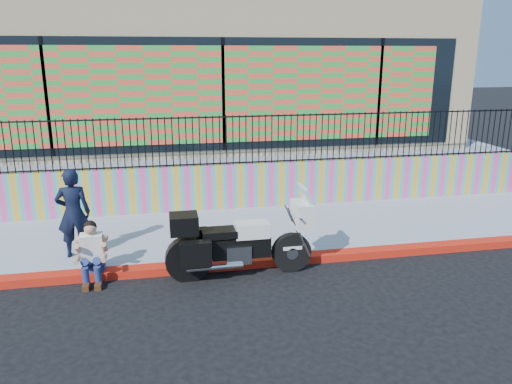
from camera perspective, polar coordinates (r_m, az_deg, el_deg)
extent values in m
plane|color=black|center=(9.51, -0.15, -8.41)|extent=(90.00, 90.00, 0.00)
cube|color=#B7260D|center=(9.48, -0.15, -7.99)|extent=(16.00, 0.30, 0.15)
cube|color=#939AB1|center=(10.99, -1.80, -4.61)|extent=(16.00, 3.00, 0.15)
cube|color=#FF439D|center=(12.31, -3.04, 0.65)|extent=(16.00, 0.20, 1.10)
cube|color=#939AB1|center=(17.27, -5.47, 4.69)|extent=(16.00, 10.00, 1.25)
cube|color=tan|center=(16.77, -5.64, 13.40)|extent=(14.00, 8.00, 4.00)
cube|color=black|center=(12.81, -3.76, 10.99)|extent=(12.60, 0.04, 2.80)
cube|color=#F45236|center=(12.78, -3.74, 10.98)|extent=(11.48, 0.02, 2.40)
cylinder|color=black|center=(9.19, 4.06, -6.89)|extent=(0.73, 0.15, 0.73)
cylinder|color=black|center=(8.91, -7.72, -7.74)|extent=(0.73, 0.15, 0.73)
cube|color=black|center=(8.93, -1.74, -6.24)|extent=(1.04, 0.31, 0.37)
cube|color=silver|center=(8.96, -2.09, -6.92)|extent=(0.44, 0.37, 0.33)
cube|color=white|center=(8.85, -0.49, -4.30)|extent=(0.60, 0.35, 0.26)
cube|color=black|center=(8.78, -4.24, -4.68)|extent=(0.60, 0.37, 0.13)
cube|color=white|center=(8.99, 5.37, -2.57)|extent=(0.33, 0.57, 0.46)
cube|color=silver|center=(8.90, 5.70, -0.40)|extent=(0.20, 0.51, 0.37)
cube|color=black|center=(8.66, -8.25, -3.61)|extent=(0.48, 0.46, 0.33)
cube|color=black|center=(8.52, -6.90, -7.06)|extent=(0.53, 0.20, 0.44)
cube|color=black|center=(9.13, -7.22, -5.49)|extent=(0.53, 0.20, 0.44)
cube|color=white|center=(9.14, 4.08, -6.25)|extent=(0.35, 0.18, 0.07)
imported|color=black|center=(9.88, -20.15, -2.28)|extent=(0.63, 0.42, 1.70)
cube|color=navy|center=(9.39, -18.00, -7.95)|extent=(0.36, 0.28, 0.18)
cube|color=white|center=(9.23, -18.21, -6.05)|extent=(0.38, 0.27, 0.54)
sphere|color=tan|center=(9.07, -18.43, -4.02)|extent=(0.21, 0.21, 0.21)
cube|color=#472814|center=(9.09, -18.84, -10.16)|extent=(0.11, 0.26, 0.10)
cube|color=#472814|center=(9.06, -17.57, -10.12)|extent=(0.11, 0.26, 0.10)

